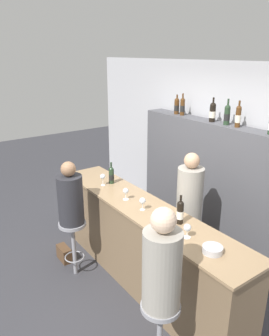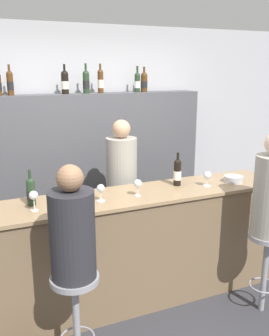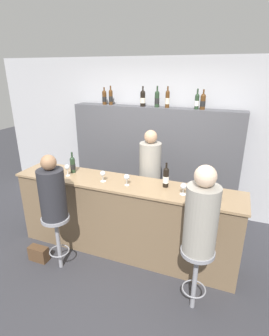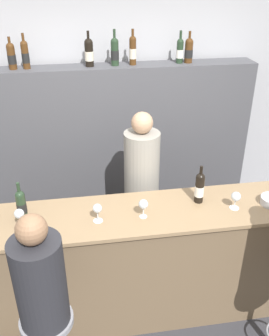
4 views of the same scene
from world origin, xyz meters
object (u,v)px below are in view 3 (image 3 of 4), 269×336
at_px(guest_seated_left, 52,192).
at_px(handbag, 39,254).
at_px(wine_bottle_backbar_0, 104,97).
at_px(wine_glass_1, 103,174).
at_px(wine_bottle_counter_0, 73,164).
at_px(wine_bottle_backbar_3, 157,99).
at_px(wine_bottle_counter_1, 166,177).
at_px(bar_stool_right, 196,264).
at_px(guest_seated_right, 201,215).
at_px(bartender, 150,188).
at_px(wine_bottle_backbar_6, 203,101).
at_px(bar_stool_left, 57,229).
at_px(metal_bowl, 211,196).
at_px(wine_bottle_backbar_4, 167,99).
at_px(wine_glass_0, 67,167).
at_px(wine_bottle_backbar_1, 111,97).
at_px(wine_glass_2, 127,177).
at_px(wine_bottle_backbar_2, 143,98).
at_px(wine_bottle_backbar_5, 197,101).
at_px(wine_glass_3, 183,187).

bearing_deg(guest_seated_left, handbag, 180.00).
xyz_separation_m(wine_bottle_backbar_0, wine_glass_1, (0.64, -1.34, -0.80)).
xyz_separation_m(wine_bottle_counter_0, wine_bottle_backbar_3, (0.83, 1.21, 0.80)).
bearing_deg(wine_bottle_counter_1, bar_stool_right, -52.35).
xyz_separation_m(guest_seated_right, bartender, (-0.88, 1.17, -0.38)).
height_order(wine_bottle_backbar_6, handbag, wine_bottle_backbar_6).
bearing_deg(bar_stool_left, guest_seated_right, 0.00).
bearing_deg(wine_bottle_counter_0, wine_bottle_counter_1, 0.00).
relative_size(wine_bottle_backbar_0, metal_bowl, 1.58).
relative_size(wine_bottle_backbar_4, bar_stool_right, 0.44).
height_order(wine_bottle_counter_1, wine_glass_1, wine_bottle_counter_1).
bearing_deg(wine_glass_0, wine_bottle_backbar_1, 89.05).
relative_size(wine_bottle_counter_1, wine_glass_2, 2.13).
xyz_separation_m(wine_bottle_backbar_4, wine_glass_2, (-0.13, -1.34, -0.82)).
bearing_deg(bar_stool_left, wine_bottle_counter_0, 103.52).
bearing_deg(bartender, guest_seated_right, -52.99).
bearing_deg(wine_bottle_backbar_0, bar_stool_right, -44.04).
relative_size(wine_bottle_backbar_3, wine_bottle_backbar_4, 1.01).
xyz_separation_m(guest_seated_left, bar_stool_right, (1.69, 0.00, -0.51)).
bearing_deg(wine_bottle_backbar_0, wine_bottle_backbar_3, -0.00).
relative_size(wine_glass_1, guest_seated_left, 0.19).
bearing_deg(wine_bottle_backbar_6, wine_glass_0, -138.92).
bearing_deg(bar_stool_right, wine_bottle_counter_0, 160.01).
relative_size(wine_bottle_backbar_6, bartender, 0.18).
bearing_deg(wine_bottle_counter_1, wine_bottle_backbar_2, 121.34).
bearing_deg(wine_bottle_backbar_4, wine_glass_0, -126.65).
relative_size(bar_stool_left, guest_seated_right, 0.83).
height_order(wine_bottle_backbar_0, bar_stool_right, wine_bottle_backbar_0).
relative_size(wine_bottle_backbar_4, wine_bottle_backbar_5, 1.08).
xyz_separation_m(wine_glass_1, wine_glass_3, (1.04, -0.00, -0.00)).
xyz_separation_m(wine_bottle_counter_1, bar_stool_left, (-1.17, -0.67, -0.61)).
height_order(wine_bottle_backbar_2, wine_bottle_backbar_6, wine_bottle_backbar_2).
distance_m(wine_glass_2, metal_bowl, 1.02).
bearing_deg(wine_bottle_backbar_3, wine_glass_2, -88.35).
bearing_deg(wine_bottle_backbar_5, wine_bottle_backbar_4, 180.00).
relative_size(wine_bottle_backbar_1, metal_bowl, 1.73).
bearing_deg(wine_glass_1, wine_bottle_backbar_5, 55.72).
distance_m(wine_bottle_backbar_3, wine_bottle_backbar_6, 0.71).
xyz_separation_m(wine_bottle_backbar_1, wine_glass_2, (0.85, -1.34, -0.81)).
bearing_deg(bar_stool_right, wine_bottle_counter_1, 127.65).
xyz_separation_m(wine_glass_0, guest_seated_right, (1.85, -0.54, -0.04)).
bearing_deg(guest_seated_right, wine_bottle_backbar_3, 118.40).
bearing_deg(wine_bottle_backbar_1, wine_bottle_backbar_0, 180.00).
bearing_deg(bartender, wine_bottle_backbar_0, 146.20).
distance_m(wine_bottle_backbar_4, guest_seated_right, 2.23).
distance_m(wine_bottle_backbar_4, bartender, 1.41).
bearing_deg(wine_bottle_counter_0, handbag, -105.52).
distance_m(wine_glass_1, handbag, 1.38).
bearing_deg(wine_bottle_backbar_5, bartender, -124.22).
height_order(wine_bottle_backbar_1, handbag, wine_bottle_backbar_1).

